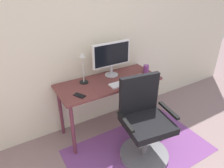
# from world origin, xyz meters

# --- Properties ---
(wall_back) EXTENTS (6.00, 0.10, 2.60)m
(wall_back) POSITION_xyz_m (0.00, 2.20, 1.30)
(wall_back) COLOR beige
(wall_back) RESTS_ON ground
(area_rug) EXTENTS (1.76, 1.03, 0.01)m
(area_rug) POSITION_xyz_m (0.28, 1.25, 0.00)
(area_rug) COLOR #753F7E
(area_rug) RESTS_ON ground
(desk) EXTENTS (1.35, 0.56, 0.75)m
(desk) POSITION_xyz_m (0.18, 1.85, 0.66)
(desk) COLOR brown
(desk) RESTS_ON ground
(monitor) EXTENTS (0.55, 0.18, 0.46)m
(monitor) POSITION_xyz_m (0.31, 1.99, 1.03)
(monitor) COLOR #B2B2B7
(monitor) RESTS_ON desk
(keyboard) EXTENTS (0.43, 0.13, 0.02)m
(keyboard) POSITION_xyz_m (0.34, 1.69, 0.76)
(keyboard) COLOR white
(keyboard) RESTS_ON desk
(computer_mouse) EXTENTS (0.06, 0.10, 0.03)m
(computer_mouse) POSITION_xyz_m (0.63, 1.74, 0.77)
(computer_mouse) COLOR white
(computer_mouse) RESTS_ON desk
(coffee_cup) EXTENTS (0.08, 0.08, 0.11)m
(coffee_cup) POSITION_xyz_m (0.77, 1.82, 0.81)
(coffee_cup) COLOR #7A367D
(coffee_cup) RESTS_ON desk
(cell_phone) EXTENTS (0.12, 0.16, 0.01)m
(cell_phone) POSITION_xyz_m (-0.29, 1.71, 0.76)
(cell_phone) COLOR black
(cell_phone) RESTS_ON desk
(desk_lamp) EXTENTS (0.11, 0.11, 0.41)m
(desk_lamp) POSITION_xyz_m (-0.11, 1.98, 1.01)
(desk_lamp) COLOR black
(desk_lamp) RESTS_ON desk
(office_chair) EXTENTS (0.63, 0.59, 1.00)m
(office_chair) POSITION_xyz_m (0.28, 1.21, 0.41)
(office_chair) COLOR slate
(office_chair) RESTS_ON ground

